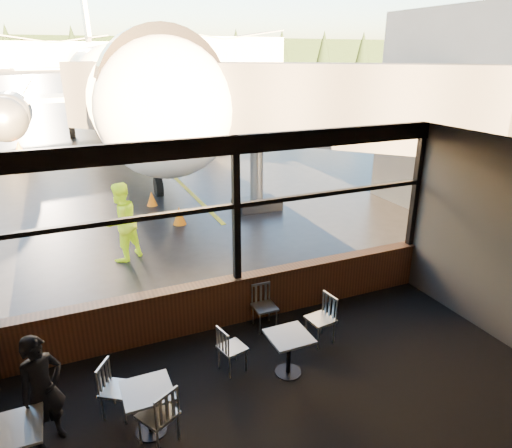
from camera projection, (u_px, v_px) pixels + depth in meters
ground_plane at (61, 75)px, 111.83m from camera, size 520.00×520.00×0.00m
carpet_floor at (320, 434)px, 6.05m from camera, size 8.00×6.00×0.01m
ceiling at (336, 179)px, 4.83m from camera, size 8.00×6.00×0.04m
window_sill at (238, 300)px, 8.47m from camera, size 8.00×0.28×0.90m
window_header at (235, 145)px, 7.46m from camera, size 8.00×0.18×0.30m
mullion_centre at (236, 211)px, 7.86m from camera, size 0.12×0.12×2.60m
mullion_right at (416, 186)px, 9.33m from camera, size 0.12×0.12×2.60m
window_transom at (236, 206)px, 7.83m from camera, size 8.00×0.10×0.08m
airliner at (106, 32)px, 25.47m from camera, size 32.92×39.26×11.82m
jet_bridge at (282, 141)px, 13.91m from camera, size 8.46×10.34×4.51m
cafe_table_near at (289, 354)px, 7.10m from camera, size 0.64×0.64×0.70m
cafe_table_mid at (149, 411)px, 5.98m from camera, size 0.63×0.63×0.69m
chair_near_e at (320, 320)px, 7.86m from camera, size 0.54×0.54×0.88m
chair_near_w at (232, 348)px, 7.16m from camera, size 0.53×0.53×0.81m
chair_near_n at (265, 308)px, 8.28m from camera, size 0.47×0.47×0.84m
chair_mid_s at (158, 415)px, 5.78m from camera, size 0.66×0.66×0.89m
chair_mid_w at (117, 390)px, 6.26m from camera, size 0.62×0.62×0.83m
passenger at (43, 391)px, 5.70m from camera, size 0.68×0.61×1.57m
ground_crew at (121, 222)px, 10.91m from camera, size 1.19×1.12×1.93m
cone_nose at (152, 199)px, 15.13m from camera, size 0.35×0.35×0.48m
cone_wing at (19, 146)px, 23.53m from camera, size 0.39×0.39×0.54m
hangar_mid at (54, 53)px, 165.97m from camera, size 38.00×15.00×10.00m
hangar_right at (216, 51)px, 181.90m from camera, size 50.00×20.00×12.00m
fuel_tank_c at (24, 59)px, 160.38m from camera, size 8.00×8.00×6.00m
treeline at (53, 51)px, 187.12m from camera, size 360.00×3.00×12.00m
cone_extra at (179, 216)px, 13.45m from camera, size 0.39×0.39×0.54m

